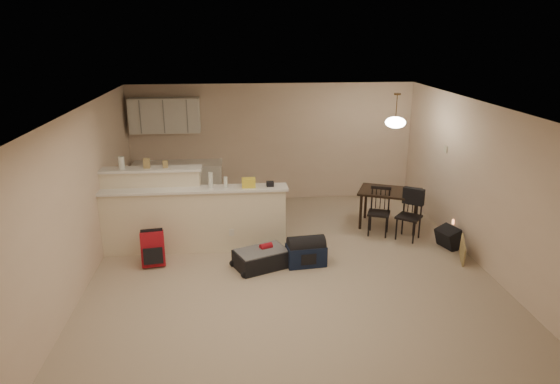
{
  "coord_description": "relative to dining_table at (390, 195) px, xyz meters",
  "views": [
    {
      "loc": [
        -0.81,
        -6.92,
        3.54
      ],
      "look_at": [
        -0.1,
        0.7,
        1.05
      ],
      "focal_mm": 32.0,
      "sensor_mm": 36.0,
      "label": 1
    }
  ],
  "objects": [
    {
      "name": "suitcase",
      "position": [
        -2.49,
        -1.48,
        -0.48
      ],
      "size": [
        0.94,
        0.79,
        0.27
      ],
      "primitive_type": "cube",
      "rotation": [
        0.0,
        0.0,
        0.4
      ],
      "color": "black",
      "rests_on": "ground"
    },
    {
      "name": "upper_cabinets",
      "position": [
        -4.25,
        1.68,
        1.28
      ],
      "size": [
        1.4,
        0.34,
        0.7
      ],
      "primitive_type": "cube",
      "color": "white",
      "rests_on": "room"
    },
    {
      "name": "pouch",
      "position": [
        -2.29,
        -0.74,
        0.51
      ],
      "size": [
        0.12,
        0.1,
        0.08
      ],
      "primitive_type": "cube",
      "color": "tan",
      "rests_on": "breakfast_bar"
    },
    {
      "name": "black_daypack",
      "position": [
        0.74,
        -1.03,
        -0.45
      ],
      "size": [
        0.38,
        0.45,
        0.34
      ],
      "primitive_type": "cube",
      "rotation": [
        0.0,
        0.0,
        1.89
      ],
      "color": "black",
      "rests_on": "ground"
    },
    {
      "name": "dining_table",
      "position": [
        0.0,
        0.0,
        0.0
      ],
      "size": [
        1.33,
        1.13,
        0.7
      ],
      "rotation": [
        0.0,
        0.0,
        -0.41
      ],
      "color": "black",
      "rests_on": "ground"
    },
    {
      "name": "dining_chair_near",
      "position": [
        -0.31,
        -0.36,
        -0.18
      ],
      "size": [
        0.49,
        0.48,
        0.87
      ],
      "primitive_type": null,
      "rotation": [
        0.0,
        0.0,
        -0.38
      ],
      "color": "black",
      "rests_on": "ground"
    },
    {
      "name": "bottle_b",
      "position": [
        -3.02,
        -0.74,
        0.56
      ],
      "size": [
        0.06,
        0.06,
        0.18
      ],
      "primitive_type": "cylinder",
      "color": "silver",
      "rests_on": "breakfast_bar"
    },
    {
      "name": "small_box",
      "position": [
        -4.0,
        -0.52,
        0.83
      ],
      "size": [
        0.08,
        0.06,
        0.12
      ],
      "primitive_type": "cube",
      "color": "tan",
      "rests_on": "breakfast_bar"
    },
    {
      "name": "bag_lump",
      "position": [
        -2.64,
        -0.74,
        0.54
      ],
      "size": [
        0.22,
        0.18,
        0.14
      ],
      "primitive_type": "cube",
      "color": "tan",
      "rests_on": "breakfast_bar"
    },
    {
      "name": "cereal_box",
      "position": [
        -4.29,
        -0.52,
        0.85
      ],
      "size": [
        0.1,
        0.07,
        0.16
      ],
      "primitive_type": "cube",
      "color": "tan",
      "rests_on": "breakfast_bar"
    },
    {
      "name": "dining_chair_far",
      "position": [
        0.16,
        -0.62,
        -0.18
      ],
      "size": [
        0.53,
        0.53,
        0.88
      ],
      "primitive_type": null,
      "rotation": [
        0.0,
        0.0,
        -0.69
      ],
      "color": "black",
      "rests_on": "ground"
    },
    {
      "name": "pendant_lamp",
      "position": [
        0.0,
        0.0,
        1.37
      ],
      "size": [
        0.36,
        0.36,
        0.62
      ],
      "color": "brown",
      "rests_on": "room"
    },
    {
      "name": "kitchen_counter",
      "position": [
        -4.05,
        1.55,
        -0.17
      ],
      "size": [
        1.8,
        0.6,
        0.9
      ],
      "primitive_type": "cube",
      "color": "white",
      "rests_on": "ground"
    },
    {
      "name": "thermostat",
      "position": [
        0.94,
        -0.09,
        0.88
      ],
      "size": [
        0.02,
        0.12,
        0.12
      ],
      "primitive_type": "cube",
      "color": "beige",
      "rests_on": "room"
    },
    {
      "name": "jar",
      "position": [
        -4.69,
        -0.52,
        0.87
      ],
      "size": [
        0.1,
        0.1,
        0.2
      ],
      "primitive_type": "cylinder",
      "color": "silver",
      "rests_on": "breakfast_bar"
    },
    {
      "name": "navy_duffel",
      "position": [
        -1.78,
        -1.47,
        -0.45
      ],
      "size": [
        0.64,
        0.4,
        0.33
      ],
      "primitive_type": "cube",
      "rotation": [
        0.0,
        0.0,
        0.11
      ],
      "color": "#101A34",
      "rests_on": "ground"
    },
    {
      "name": "room",
      "position": [
        -2.05,
        -1.64,
        0.63
      ],
      "size": [
        7.0,
        7.02,
        2.5
      ],
      "color": "#BAA78F",
      "rests_on": "ground"
    },
    {
      "name": "red_backpack",
      "position": [
        -4.18,
        -1.24,
        -0.35
      ],
      "size": [
        0.39,
        0.28,
        0.54
      ],
      "primitive_type": "cube",
      "rotation": [
        0.0,
        0.0,
        0.15
      ],
      "color": "#AA131E",
      "rests_on": "ground"
    },
    {
      "name": "bottle_a",
      "position": [
        -3.26,
        -0.74,
        0.6
      ],
      "size": [
        0.07,
        0.07,
        0.26
      ],
      "primitive_type": "cylinder",
      "color": "silver",
      "rests_on": "breakfast_bar"
    },
    {
      "name": "breakfast_bar",
      "position": [
        -3.8,
        -0.66,
        -0.01
      ],
      "size": [
        3.08,
        0.58,
        1.39
      ],
      "color": "#EFE2C1",
      "rests_on": "ground"
    },
    {
      "name": "cardboard_sheet",
      "position": [
        0.72,
        -1.59,
        -0.43
      ],
      "size": [
        0.17,
        0.46,
        0.37
      ],
      "primitive_type": "cube",
      "rotation": [
        0.0,
        0.0,
        1.26
      ],
      "color": "tan",
      "rests_on": "ground"
    }
  ]
}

